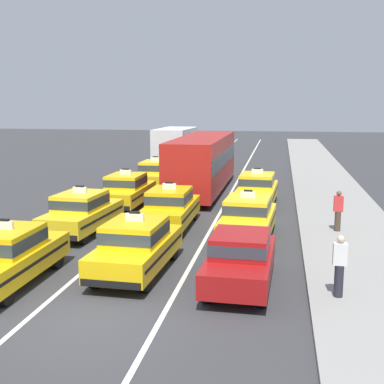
{
  "coord_description": "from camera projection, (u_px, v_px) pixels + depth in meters",
  "views": [
    {
      "loc": [
        4.35,
        -11.03,
        5.23
      ],
      "look_at": [
        0.58,
        10.7,
        1.3
      ],
      "focal_mm": 47.81,
      "sensor_mm": 36.0,
      "label": 1
    }
  ],
  "objects": [
    {
      "name": "taxi_center_second",
      "position": [
        170.0,
        207.0,
        21.24
      ],
      "size": [
        1.83,
        4.56,
        1.96
      ],
      "color": "black",
      "rests_on": "ground"
    },
    {
      "name": "ground_plane",
      "position": [
        93.0,
        321.0,
        12.35
      ],
      "size": [
        160.0,
        160.0,
        0.0
      ],
      "primitive_type": "plane",
      "color": "#353538"
    },
    {
      "name": "pedestrian_by_storefront",
      "position": [
        338.0,
        211.0,
        20.15
      ],
      "size": [
        0.36,
        0.24,
        1.62
      ],
      "color": "#473828",
      "rests_on": "sidewalk_curb"
    },
    {
      "name": "box_truck_left_fifth",
      "position": [
        178.0,
        148.0,
        38.29
      ],
      "size": [
        2.51,
        7.04,
        3.27
      ],
      "color": "black",
      "rests_on": "ground"
    },
    {
      "name": "bus_center_third",
      "position": [
        203.0,
        161.0,
        29.63
      ],
      "size": [
        2.6,
        11.22,
        3.22
      ],
      "color": "black",
      "rests_on": "ground"
    },
    {
      "name": "taxi_left_fourth",
      "position": [
        156.0,
        174.0,
        31.0
      ],
      "size": [
        1.83,
        4.56,
        1.96
      ],
      "color": "black",
      "rests_on": "ground"
    },
    {
      "name": "taxi_left_third",
      "position": [
        127.0,
        190.0,
        25.42
      ],
      "size": [
        1.89,
        4.59,
        1.96
      ],
      "color": "black",
      "rests_on": "ground"
    },
    {
      "name": "taxi_right_second",
      "position": [
        248.0,
        217.0,
        19.39
      ],
      "size": [
        2.06,
        4.65,
        1.96
      ],
      "color": "black",
      "rests_on": "ground"
    },
    {
      "name": "taxi_right_third",
      "position": [
        257.0,
        189.0,
        25.66
      ],
      "size": [
        2.03,
        4.64,
        1.96
      ],
      "color": "black",
      "rests_on": "ground"
    },
    {
      "name": "taxi_left_second",
      "position": [
        82.0,
        212.0,
        20.36
      ],
      "size": [
        2.07,
        4.66,
        1.96
      ],
      "color": "black",
      "rests_on": "ground"
    },
    {
      "name": "lane_stripe_center_right",
      "position": [
        234.0,
        187.0,
        31.48
      ],
      "size": [
        0.14,
        80.0,
        0.01
      ],
      "primitive_type": "cube",
      "color": "silver",
      "rests_on": "ground"
    },
    {
      "name": "pedestrian_near_crosswalk",
      "position": [
        340.0,
        266.0,
        13.33
      ],
      "size": [
        0.36,
        0.24,
        1.67
      ],
      "color": "#23232D",
      "rests_on": "sidewalk_curb"
    },
    {
      "name": "lane_stripe_left_center",
      "position": [
        183.0,
        186.0,
        32.02
      ],
      "size": [
        0.14,
        80.0,
        0.01
      ],
      "primitive_type": "cube",
      "color": "silver",
      "rests_on": "ground"
    },
    {
      "name": "taxi_left_sixth",
      "position": [
        196.0,
        151.0,
        45.48
      ],
      "size": [
        1.92,
        4.6,
        1.96
      ],
      "color": "black",
      "rests_on": "ground"
    },
    {
      "name": "taxi_center_nearest",
      "position": [
        136.0,
        245.0,
        15.63
      ],
      "size": [
        2.0,
        4.63,
        1.96
      ],
      "color": "black",
      "rests_on": "ground"
    },
    {
      "name": "taxi_left_nearest",
      "position": [
        8.0,
        255.0,
        14.68
      ],
      "size": [
        1.84,
        4.57,
        1.96
      ],
      "color": "black",
      "rests_on": "ground"
    },
    {
      "name": "sidewalk_curb",
      "position": [
        336.0,
        205.0,
        25.67
      ],
      "size": [
        4.0,
        90.0,
        0.15
      ],
      "primitive_type": "cube",
      "color": "gray",
      "rests_on": "ground"
    },
    {
      "name": "sedan_right_nearest",
      "position": [
        240.0,
        258.0,
        14.51
      ],
      "size": [
        1.9,
        4.35,
        1.58
      ],
      "color": "black",
      "rests_on": "ground"
    }
  ]
}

